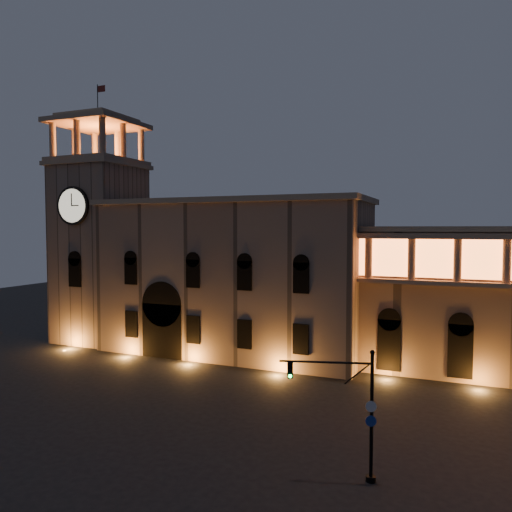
% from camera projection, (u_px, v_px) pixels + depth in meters
% --- Properties ---
extents(ground, '(160.00, 160.00, 0.00)m').
position_uv_depth(ground, '(134.00, 420.00, 37.20)').
color(ground, black).
rests_on(ground, ground).
extents(government_building, '(30.80, 12.80, 17.60)m').
position_uv_depth(government_building, '(233.00, 276.00, 57.72)').
color(government_building, '#896D59').
rests_on(government_building, ground).
extents(clock_tower, '(9.80, 9.80, 32.40)m').
position_uv_depth(clock_tower, '(100.00, 243.00, 63.73)').
color(clock_tower, '#896D59').
rests_on(clock_tower, ground).
extents(traffic_light, '(5.30, 1.81, 7.53)m').
position_uv_depth(traffic_light, '(355.00, 412.00, 28.07)').
color(traffic_light, black).
rests_on(traffic_light, ground).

